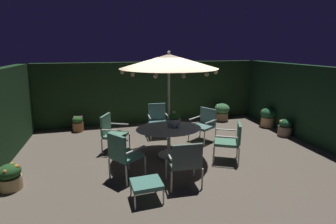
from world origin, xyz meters
The scene contains 18 objects.
ground_plane centered at (0.00, 0.00, -0.01)m, with size 8.64×6.57×0.02m, color brown.
hedge_backdrop_rear centered at (0.00, 3.14, 1.11)m, with size 8.64×0.30×2.23m, color #1B3218.
hedge_backdrop_right centered at (4.17, 0.00, 1.11)m, with size 0.30×6.57×2.23m, color black.
patio_dining_table centered at (-0.16, -0.07, 0.62)m, with size 1.67×1.31×0.75m.
patio_umbrella centered at (-0.16, -0.07, 2.40)m, with size 2.36×2.36×2.65m.
centerpiece_planter centered at (-0.03, -0.04, 0.98)m, with size 0.34×0.34×0.42m.
patio_chair_north centered at (1.22, -0.75, 0.56)m, with size 0.79×0.77×0.96m.
patio_chair_northeast centered at (1.16, 0.75, 0.55)m, with size 0.83×0.83×0.96m.
patio_chair_east centered at (-0.12, 1.49, 0.56)m, with size 0.62×0.63×1.01m.
patio_chair_southeast centered at (-1.57, 0.59, 0.57)m, with size 0.78×0.79×1.00m.
patio_chair_south centered at (-1.39, -1.01, 0.60)m, with size 0.79×0.79×1.03m.
patio_chair_southwest centered at (-0.23, -1.61, 0.57)m, with size 0.68×0.59×0.96m.
ottoman_footrest centered at (-1.05, -1.88, 0.31)m, with size 0.57×0.50×0.36m.
potted_plant_right_far centered at (2.63, 2.55, 0.35)m, with size 0.57×0.57×0.66m.
potted_plant_right_near centered at (3.78, 0.45, 0.27)m, with size 0.41×0.41×0.55m.
potted_plant_back_right centered at (-2.62, 2.56, 0.27)m, with size 0.35×0.35×0.52m.
potted_plant_back_center centered at (-3.58, -0.85, 0.27)m, with size 0.42×0.42×0.52m.
potted_plant_back_left centered at (3.86, 1.44, 0.36)m, with size 0.54×0.54×0.67m.
Camera 1 is at (-1.68, -5.89, 2.71)m, focal length 26.63 mm.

